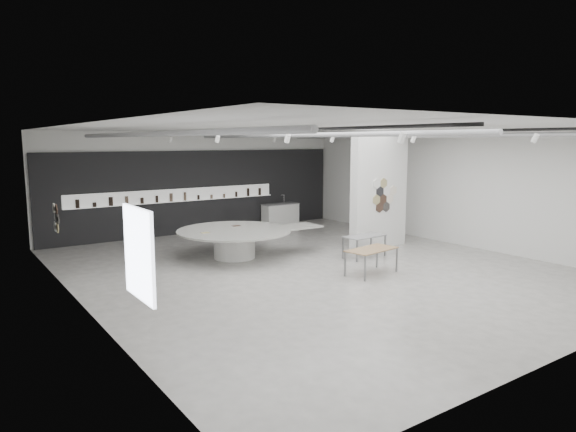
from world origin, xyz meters
TOP-DOWN VIEW (x-y plane):
  - room at (-0.09, -0.00)m, footprint 12.02×14.02m
  - back_wall_display at (-0.08, 6.93)m, footprint 11.80×0.27m
  - partition_column at (3.50, 1.00)m, footprint 2.20×0.38m
  - display_island at (-1.09, 2.27)m, footprint 4.33×3.39m
  - sample_table_wood at (0.87, -1.41)m, footprint 1.53×0.94m
  - sample_table_stone at (2.07, 0.13)m, footprint 1.33×0.73m
  - kitchen_counter at (3.36, 6.53)m, footprint 1.58×0.64m

SIDE VIEW (x-z plane):
  - kitchen_counter at x=3.36m, z-range -0.17..1.06m
  - display_island at x=-1.09m, z-range 0.13..0.99m
  - sample_table_stone at x=2.07m, z-range 0.27..0.94m
  - sample_table_wood at x=0.87m, z-range 0.29..0.96m
  - back_wall_display at x=-0.08m, z-range -0.01..3.09m
  - partition_column at x=3.50m, z-range 0.00..3.60m
  - room at x=-0.09m, z-range 0.16..3.98m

